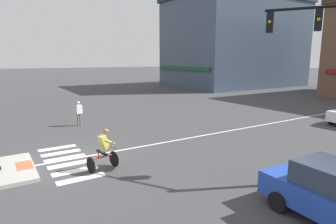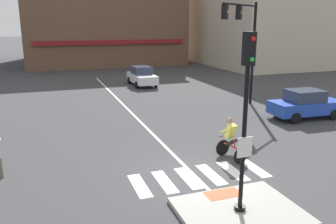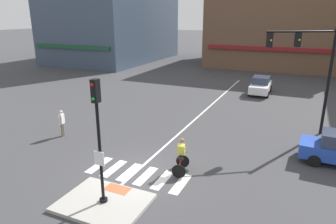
# 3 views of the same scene
# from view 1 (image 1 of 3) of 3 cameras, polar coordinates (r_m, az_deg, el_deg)

# --- Properties ---
(ground_plane) EXTENTS (300.00, 300.00, 0.00)m
(ground_plane) POSITION_cam_1_polar(r_m,az_deg,el_deg) (13.40, -19.09, -9.23)
(ground_plane) COLOR #3D3D3F
(tactile_pad_front) EXTENTS (1.10, 0.60, 0.01)m
(tactile_pad_front) POSITION_cam_1_polar(r_m,az_deg,el_deg) (13.11, -26.95, -9.54)
(tactile_pad_front) COLOR #DB5B38
(tactile_pad_front) RESTS_ON traffic_island
(crosswalk_stripe_a) EXTENTS (0.44, 1.80, 0.01)m
(crosswalk_stripe_a) POSITION_cam_1_polar(r_m,az_deg,el_deg) (15.43, -21.40, -6.76)
(crosswalk_stripe_a) COLOR silver
(crosswalk_stripe_a) RESTS_ON ground
(crosswalk_stripe_b) EXTENTS (0.44, 1.80, 0.01)m
(crosswalk_stripe_b) POSITION_cam_1_polar(r_m,az_deg,el_deg) (14.60, -20.74, -7.69)
(crosswalk_stripe_b) COLOR silver
(crosswalk_stripe_b) RESTS_ON ground
(crosswalk_stripe_c) EXTENTS (0.44, 1.80, 0.01)m
(crosswalk_stripe_c) POSITION_cam_1_polar(r_m,az_deg,el_deg) (13.78, -19.99, -8.72)
(crosswalk_stripe_c) COLOR silver
(crosswalk_stripe_c) RESTS_ON ground
(crosswalk_stripe_d) EXTENTS (0.44, 1.80, 0.01)m
(crosswalk_stripe_d) POSITION_cam_1_polar(r_m,az_deg,el_deg) (12.97, -19.15, -9.88)
(crosswalk_stripe_d) COLOR silver
(crosswalk_stripe_d) RESTS_ON ground
(crosswalk_stripe_e) EXTENTS (0.44, 1.80, 0.01)m
(crosswalk_stripe_e) POSITION_cam_1_polar(r_m,az_deg,el_deg) (12.16, -18.19, -11.20)
(crosswalk_stripe_e) COLOR silver
(crosswalk_stripe_e) RESTS_ON ground
(crosswalk_stripe_f) EXTENTS (0.44, 1.80, 0.01)m
(crosswalk_stripe_f) POSITION_cam_1_polar(r_m,az_deg,el_deg) (11.36, -17.08, -12.69)
(crosswalk_stripe_f) COLOR silver
(crosswalk_stripe_f) RESTS_ON ground
(lane_centre_line) EXTENTS (0.14, 28.00, 0.01)m
(lane_centre_line) POSITION_cam_1_polar(r_m,az_deg,el_deg) (18.34, 12.83, -3.61)
(lane_centre_line) COLOR silver
(lane_centre_line) RESTS_ON ground
(building_corner_right) EXTENTS (14.65, 21.89, 14.27)m
(building_corner_right) POSITION_cam_1_polar(r_m,az_deg,el_deg) (50.42, 13.35, 13.36)
(building_corner_right) COLOR #3D4C60
(building_corner_right) RESTS_ON ground
(cyclist) EXTENTS (0.86, 1.20, 1.68)m
(cyclist) POSITION_cam_1_polar(r_m,az_deg,el_deg) (11.71, -12.83, -7.26)
(cyclist) COLOR black
(cyclist) RESTS_ON ground
(pedestrian_at_curb_left) EXTENTS (0.30, 0.54, 1.67)m
(pedestrian_at_curb_left) POSITION_cam_1_polar(r_m,az_deg,el_deg) (19.87, -17.56, 0.13)
(pedestrian_at_curb_left) COLOR #6B6051
(pedestrian_at_curb_left) RESTS_ON ground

